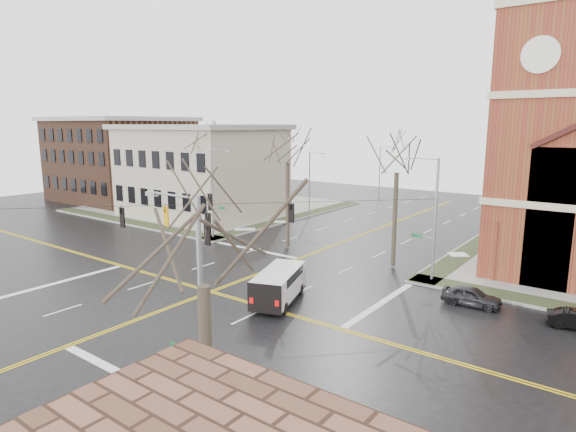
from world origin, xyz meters
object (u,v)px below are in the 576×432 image
Objects in this scene: parked_car_a at (472,296)px; tree_se at (203,269)px; signal_pole_nw at (213,191)px; cargo_van at (280,283)px; signal_pole_se at (198,313)px; streetlight_north_a at (310,181)px; tree_nw_near at (288,157)px; tree_nw_far at (206,146)px; tree_ne at (397,166)px; signal_pole_ne at (433,216)px; streetlight_north_b at (381,169)px.

tree_se reaches higher than parked_car_a.
cargo_van is at bearing -31.69° from signal_pole_nw.
tree_se is (2.93, -2.40, 2.73)m from signal_pole_se.
tree_nw_near is at bearing -63.13° from streetlight_north_a.
tree_nw_far reaches higher than tree_se.
signal_pole_se is 2.45× the size of parked_car_a.
tree_ne is (10.70, 0.09, -0.33)m from tree_nw_near.
signal_pole_ne is 1.50× the size of cargo_van.
tree_nw_near is (11.58, -0.89, -0.62)m from tree_nw_far.
signal_pole_nw is at bearing 134.55° from signal_pole_se.
signal_pole_ne is at bearing -23.10° from tree_ne.
signal_pole_ne is 25.71m from tree_se.
signal_pole_se is (0.00, -23.00, 0.00)m from signal_pole_ne.
parked_car_a is at bearing 87.24° from tree_se.
cargo_van is 0.47× the size of tree_nw_far.
streetlight_north_a is 0.63× the size of tree_nw_far.
signal_pole_ne is at bearing -58.95° from streetlight_north_b.
parked_car_a is at bearing -7.00° from signal_pole_nw.
streetlight_north_a is at bearing 120.73° from tree_se.
signal_pole_nw is 19.33m from tree_ne.
signal_pole_nw is 0.85× the size of tree_se.
signal_pole_se is at bearing -44.36° from tree_nw_far.
streetlight_north_a is 48.85m from tree_se.
tree_nw_far is (-3.30, 2.37, 4.25)m from signal_pole_nw.
parked_car_a is (25.97, -19.77, -3.84)m from streetlight_north_a.
tree_nw_near is (-14.36, 1.47, 3.63)m from signal_pole_ne.
signal_pole_ne is 23.00m from signal_pole_se.
tree_ne is (22.28, -0.80, -0.95)m from tree_nw_far.
streetlight_north_a is at bearing 100.69° from cargo_van.
streetlight_north_a is 2.18× the size of parked_car_a.
tree_se reaches higher than streetlight_north_a.
signal_pole_nw is at bearing -175.29° from tree_ne.
signal_pole_ne is at bearing 37.80° from cargo_van.
tree_nw_far is at bearing -96.62° from streetlight_north_b.
signal_pole_ne and signal_pole_nw have the same top height.
signal_pole_nw is 32.28m from signal_pole_se.
streetlight_north_b is 0.70× the size of tree_ne.
tree_nw_far is at bearing -105.67° from streetlight_north_a.
tree_se is at bearing -39.33° from signal_pole_se.
tree_se is at bearing -76.26° from tree_ne.
tree_nw_near is (-18.36, 4.75, 7.95)m from parked_car_a.
streetlight_north_b reaches higher than parked_car_a.
streetlight_north_a is at bearing 119.09° from signal_pole_se.
streetlight_north_a is 1.00× the size of streetlight_north_b.
tree_nw_far reaches higher than signal_pole_nw.
signal_pole_se is at bearing 140.67° from tree_se.
tree_se is (6.59, -26.96, -0.57)m from tree_ne.
tree_ne is at bearing -62.34° from streetlight_north_b.
signal_pole_ne is at bearing -36.90° from streetlight_north_a.
tree_nw_near is at bearing -179.53° from tree_ne.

